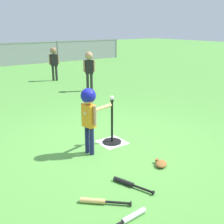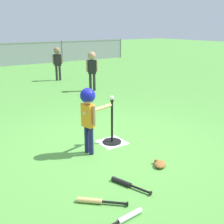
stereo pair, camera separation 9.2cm
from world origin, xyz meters
The scene contains 11 objects.
ground_plane centered at (0.00, 0.00, 0.00)m, with size 60.00×60.00×0.00m, color #51933D.
home_plate centered at (0.05, 0.13, 0.00)m, with size 0.44×0.44×0.01m, color white.
batting_tee centered at (0.05, 0.13, 0.13)m, with size 0.32×0.32×0.76m.
baseball_on_tee centered at (0.05, 0.13, 0.79)m, with size 0.07×0.07×0.07m, color white.
batter_child centered at (-0.47, -0.01, 0.75)m, with size 0.62×0.30×1.05m.
fielder_deep_center centered at (1.77, 3.73, 0.77)m, with size 0.32×0.24×1.19m.
fielder_deep_left centered at (1.59, 5.89, 0.77)m, with size 0.35×0.24×1.20m.
spare_bat_silver centered at (-0.96, -1.58, 0.03)m, with size 0.62×0.09×0.06m.
spare_bat_wood centered at (-1.06, -1.15, 0.03)m, with size 0.47×0.43×0.06m.
spare_bat_black centered at (-0.56, -1.06, 0.03)m, with size 0.24×0.55×0.06m.
glove_near_bats centered at (0.14, -0.95, 0.04)m, with size 0.27×0.26×0.07m.
Camera 2 is at (-2.39, -3.43, 1.91)m, focal length 43.66 mm.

